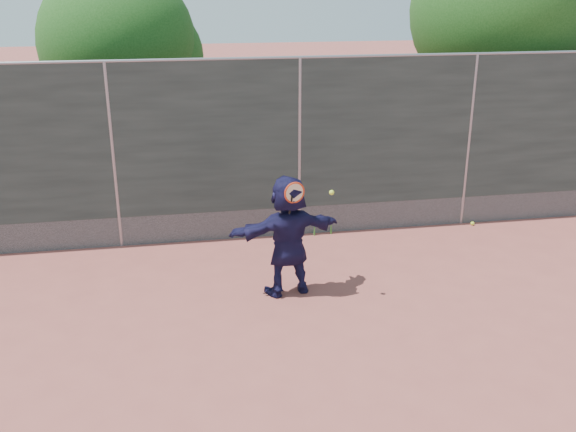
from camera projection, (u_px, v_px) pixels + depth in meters
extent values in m
plane|color=#9E4C42|center=(353.00, 337.00, 7.92)|extent=(80.00, 80.00, 0.00)
imported|color=#18163D|center=(288.00, 236.00, 8.78)|extent=(1.65, 0.78, 1.71)
sphere|color=#CBEB34|center=(472.00, 223.00, 11.53)|extent=(0.07, 0.07, 0.07)
cube|color=#38423D|center=(299.00, 135.00, 10.55)|extent=(20.00, 0.04, 2.50)
cube|color=slate|center=(299.00, 220.00, 11.06)|extent=(20.00, 0.03, 0.50)
cylinder|color=gray|center=(300.00, 57.00, 10.12)|extent=(20.00, 0.05, 0.05)
cylinder|color=gray|center=(113.00, 158.00, 10.13)|extent=(0.06, 0.06, 3.00)
cylinder|color=gray|center=(299.00, 150.00, 10.63)|extent=(0.06, 0.06, 3.00)
cylinder|color=gray|center=(469.00, 142.00, 11.13)|extent=(0.06, 0.06, 3.00)
torus|color=red|center=(294.00, 193.00, 8.37)|extent=(0.29, 0.10, 0.29)
cylinder|color=beige|center=(294.00, 193.00, 8.37)|extent=(0.24, 0.07, 0.25)
cylinder|color=black|center=(290.00, 207.00, 8.45)|extent=(0.06, 0.13, 0.33)
sphere|color=#CBEB34|center=(332.00, 193.00, 8.39)|extent=(0.07, 0.07, 0.07)
cylinder|color=#382314|center=(489.00, 124.00, 13.48)|extent=(0.28, 0.28, 2.60)
sphere|color=#23561C|center=(501.00, 10.00, 12.69)|extent=(3.60, 3.60, 3.60)
sphere|color=#23561C|center=(527.00, 28.00, 13.12)|extent=(2.52, 2.52, 2.52)
cylinder|color=#382314|center=(126.00, 139.00, 13.04)|extent=(0.28, 0.28, 2.20)
sphere|color=#23561C|center=(118.00, 42.00, 12.38)|extent=(3.00, 3.00, 3.00)
sphere|color=#23561C|center=(151.00, 56.00, 12.77)|extent=(2.10, 2.10, 2.10)
cone|color=#387226|center=(314.00, 228.00, 11.04)|extent=(0.03, 0.03, 0.26)
cone|color=#387226|center=(331.00, 226.00, 11.10)|extent=(0.03, 0.03, 0.30)
cone|color=#387226|center=(295.00, 231.00, 10.97)|extent=(0.03, 0.03, 0.22)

